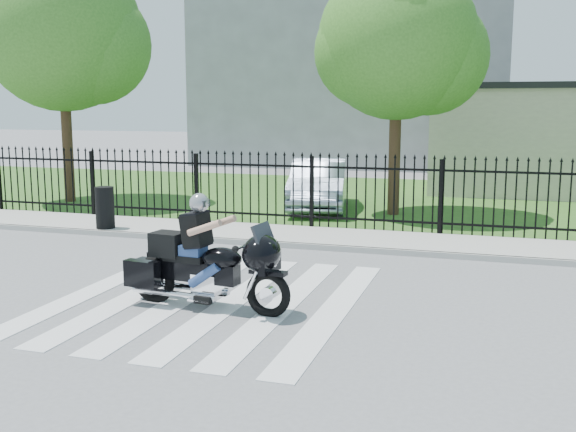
% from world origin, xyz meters
% --- Properties ---
extents(ground, '(120.00, 120.00, 0.00)m').
position_xyz_m(ground, '(0.00, 0.00, 0.00)').
color(ground, slate).
rests_on(ground, ground).
extents(crosswalk, '(5.00, 5.50, 0.01)m').
position_xyz_m(crosswalk, '(0.00, 0.00, 0.01)').
color(crosswalk, silver).
rests_on(crosswalk, ground).
extents(sidewalk, '(40.00, 2.00, 0.12)m').
position_xyz_m(sidewalk, '(0.00, 5.00, 0.06)').
color(sidewalk, '#ADAAA3').
rests_on(sidewalk, ground).
extents(curb, '(40.00, 0.12, 0.12)m').
position_xyz_m(curb, '(0.00, 4.00, 0.06)').
color(curb, '#ADAAA3').
rests_on(curb, ground).
extents(grass_strip, '(40.00, 12.00, 0.02)m').
position_xyz_m(grass_strip, '(0.00, 12.00, 0.01)').
color(grass_strip, '#2D591E').
rests_on(grass_strip, ground).
extents(iron_fence, '(26.00, 0.04, 1.80)m').
position_xyz_m(iron_fence, '(0.00, 6.00, 0.90)').
color(iron_fence, black).
rests_on(iron_fence, ground).
extents(tree_left, '(4.80, 4.80, 7.58)m').
position_xyz_m(tree_left, '(-8.50, 8.50, 5.17)').
color(tree_left, '#382316').
rests_on(tree_left, ground).
extents(tree_mid, '(4.20, 4.20, 6.78)m').
position_xyz_m(tree_mid, '(1.50, 9.00, 4.67)').
color(tree_mid, '#382316').
rests_on(tree_mid, ground).
extents(building_tall, '(15.00, 10.00, 12.00)m').
position_xyz_m(building_tall, '(-3.00, 26.00, 6.00)').
color(building_tall, '#94979C').
rests_on(building_tall, ground).
extents(motorcycle_rider, '(2.66, 1.01, 1.76)m').
position_xyz_m(motorcycle_rider, '(0.12, -0.43, 0.72)').
color(motorcycle_rider, black).
rests_on(motorcycle_rider, ground).
extents(parked_car, '(2.36, 4.59, 1.44)m').
position_xyz_m(parked_car, '(-0.72, 9.35, 0.74)').
color(parked_car, '#9CACC4').
rests_on(parked_car, grass_strip).
extents(litter_bin, '(0.54, 0.54, 0.98)m').
position_xyz_m(litter_bin, '(-4.57, 4.30, 0.61)').
color(litter_bin, black).
rests_on(litter_bin, sidewalk).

